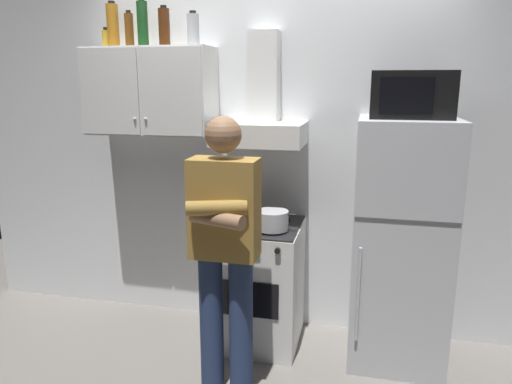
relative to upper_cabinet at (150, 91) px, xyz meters
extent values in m
plane|color=slate|center=(0.85, -0.37, -1.75)|extent=(7.00, 7.00, 0.00)
cube|color=white|center=(0.85, 0.23, -0.40)|extent=(4.80, 0.10, 2.70)
cube|color=silver|center=(0.00, 0.01, 0.00)|extent=(0.90, 0.34, 0.60)
cube|color=silver|center=(-0.22, -0.17, 0.00)|extent=(0.43, 0.01, 0.58)
cube|color=silver|center=(0.22, -0.17, 0.00)|extent=(0.43, 0.01, 0.58)
sphere|color=#B2B2B7|center=(-0.04, -0.18, -0.18)|extent=(0.02, 0.02, 0.02)
sphere|color=#B2B2B7|center=(0.04, -0.18, -0.18)|extent=(0.02, 0.02, 0.02)
cube|color=white|center=(0.80, -0.12, -1.32)|extent=(0.60, 0.60, 0.85)
cube|color=black|center=(0.80, -0.12, -0.89)|extent=(0.59, 0.59, 0.01)
cube|color=black|center=(0.80, -0.43, -1.30)|extent=(0.42, 0.01, 0.24)
cylinder|color=black|center=(0.67, -0.24, -0.88)|extent=(0.16, 0.16, 0.01)
cylinder|color=black|center=(0.93, -0.24, -0.88)|extent=(0.16, 0.16, 0.01)
cylinder|color=black|center=(0.67, 0.00, -0.88)|extent=(0.16, 0.16, 0.01)
cylinder|color=black|center=(0.93, 0.00, -0.88)|extent=(0.16, 0.16, 0.01)
cylinder|color=black|center=(0.60, -0.44, -0.95)|extent=(0.04, 0.02, 0.04)
cylinder|color=black|center=(0.73, -0.44, -0.95)|extent=(0.04, 0.02, 0.04)
cylinder|color=black|center=(0.87, -0.44, -0.95)|extent=(0.04, 0.02, 0.04)
cylinder|color=black|center=(1.00, -0.44, -0.95)|extent=(0.04, 0.02, 0.04)
cube|color=white|center=(0.80, -0.04, -0.27)|extent=(0.60, 0.44, 0.15)
cube|color=white|center=(0.80, 0.10, 0.10)|extent=(0.20, 0.16, 0.60)
cube|color=silver|center=(1.75, -0.12, -0.95)|extent=(0.60, 0.60, 1.60)
cube|color=#4C4C4C|center=(1.75, -0.43, -0.71)|extent=(0.59, 0.01, 0.01)
cylinder|color=silver|center=(1.50, -0.44, -1.19)|extent=(0.02, 0.02, 0.60)
cube|color=black|center=(1.75, -0.10, -0.01)|extent=(0.48, 0.36, 0.28)
cube|color=black|center=(1.71, -0.29, -0.01)|extent=(0.30, 0.01, 0.20)
cylinder|color=navy|center=(0.66, -0.72, -1.32)|extent=(0.14, 0.14, 0.85)
cylinder|color=navy|center=(0.84, -0.72, -1.32)|extent=(0.14, 0.14, 0.85)
cube|color=olive|center=(0.75, -0.72, -0.62)|extent=(0.38, 0.20, 0.56)
cylinder|color=olive|center=(0.75, -0.86, -0.58)|extent=(0.33, 0.17, 0.08)
cylinder|color=#8C6647|center=(0.75, -0.86, -0.64)|extent=(0.33, 0.17, 0.08)
sphere|color=#8C6647|center=(0.75, -0.72, -0.21)|extent=(0.20, 0.20, 0.20)
cylinder|color=#B7BABF|center=(0.93, -0.24, -0.81)|extent=(0.21, 0.21, 0.12)
cylinder|color=black|center=(0.80, -0.24, -0.77)|extent=(0.05, 0.01, 0.01)
cylinder|color=black|center=(1.06, -0.24, -0.77)|extent=(0.05, 0.01, 0.01)
cylinder|color=brown|center=(-0.14, 0.01, 0.41)|extent=(0.06, 0.06, 0.22)
cylinder|color=black|center=(-0.14, 0.01, 0.53)|extent=(0.03, 0.03, 0.02)
cylinder|color=gold|center=(-0.34, 0.04, 0.36)|extent=(0.05, 0.05, 0.12)
cylinder|color=black|center=(-0.34, 0.04, 0.43)|extent=(0.03, 0.03, 0.02)
cylinder|color=#47230F|center=(0.12, 0.02, 0.42)|extent=(0.08, 0.08, 0.25)
cylinder|color=black|center=(0.12, 0.02, 0.56)|extent=(0.04, 0.04, 0.02)
cylinder|color=#19471E|center=(-0.03, -0.01, 0.45)|extent=(0.07, 0.07, 0.30)
cylinder|color=black|center=(-0.03, -0.01, 0.61)|extent=(0.04, 0.04, 0.02)
cylinder|color=#B2B5BA|center=(0.33, 0.02, 0.40)|extent=(0.08, 0.08, 0.21)
cylinder|color=black|center=(0.33, 0.02, 0.52)|extent=(0.04, 0.04, 0.02)
cylinder|color=#B7721E|center=(-0.25, -0.01, 0.44)|extent=(0.08, 0.08, 0.29)
cylinder|color=black|center=(-0.25, -0.01, 0.60)|extent=(0.05, 0.05, 0.02)
camera|label=1|loc=(1.49, -3.17, 0.07)|focal=33.41mm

